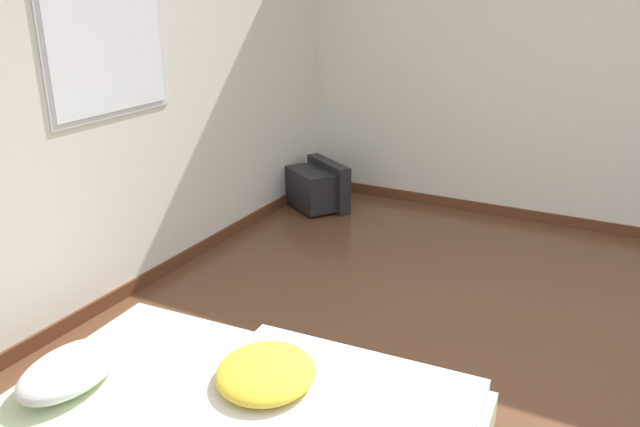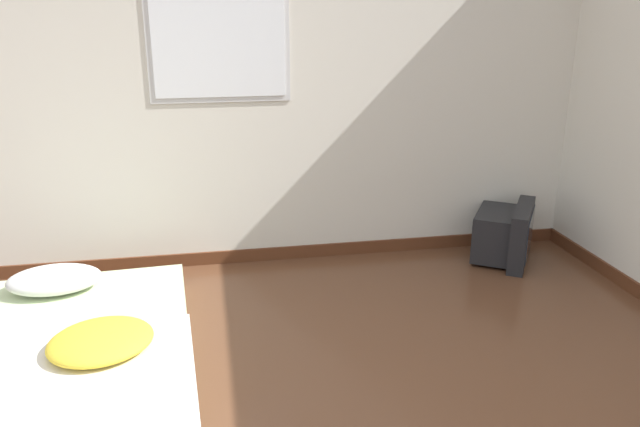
{
  "view_description": "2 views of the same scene",
  "coord_description": "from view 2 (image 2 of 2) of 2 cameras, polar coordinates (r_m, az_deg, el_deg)",
  "views": [
    {
      "loc": [
        -2.42,
        -0.09,
        1.85
      ],
      "look_at": [
        0.73,
        1.57,
        0.52
      ],
      "focal_mm": 35.0,
      "sensor_mm": 36.0,
      "label": 1
    },
    {
      "loc": [
        0.05,
        -1.49,
        1.72
      ],
      "look_at": [
        0.62,
        1.62,
        0.66
      ],
      "focal_mm": 35.0,
      "sensor_mm": 36.0,
      "label": 2
    }
  ],
  "objects": [
    {
      "name": "wall_back",
      "position": [
        4.14,
        -11.37,
        12.3
      ],
      "size": [
        7.65,
        0.08,
        2.6
      ],
      "color": "silver",
      "rests_on": "ground_plane"
    },
    {
      "name": "mattress_bed",
      "position": [
        3.23,
        -21.56,
        -12.84
      ],
      "size": [
        1.19,
        2.04,
        0.3
      ],
      "color": "beige",
      "rests_on": "ground_plane"
    },
    {
      "name": "crt_tv",
      "position": [
        4.56,
        16.6,
        -1.77
      ],
      "size": [
        0.58,
        0.63,
        0.4
      ],
      "color": "black",
      "rests_on": "ground_plane"
    }
  ]
}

